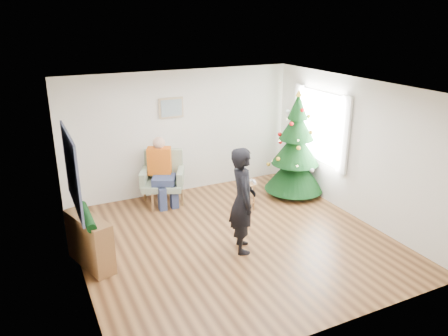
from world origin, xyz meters
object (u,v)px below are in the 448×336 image
stool (247,196)px  standing_man (243,200)px  christmas_tree (296,149)px  armchair (163,184)px  console (90,241)px

stool → standing_man: size_ratio=0.33×
standing_man → christmas_tree: bearing=-34.3°
armchair → standing_man: standing_man is taller
christmas_tree → armchair: christmas_tree is taller
stool → console: size_ratio=0.57×
stool → armchair: 1.74m
christmas_tree → armchair: size_ratio=2.14×
christmas_tree → armchair: (-2.64, 0.80, -0.62)m
standing_man → stool: bearing=-13.2°
standing_man → console: bearing=94.1°
armchair → console: armchair is taller
stool → standing_man: 1.65m
standing_man → console: (-2.31, 0.59, -0.47)m
christmas_tree → standing_man: bearing=-142.8°
christmas_tree → standing_man: (-2.09, -1.59, -0.14)m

